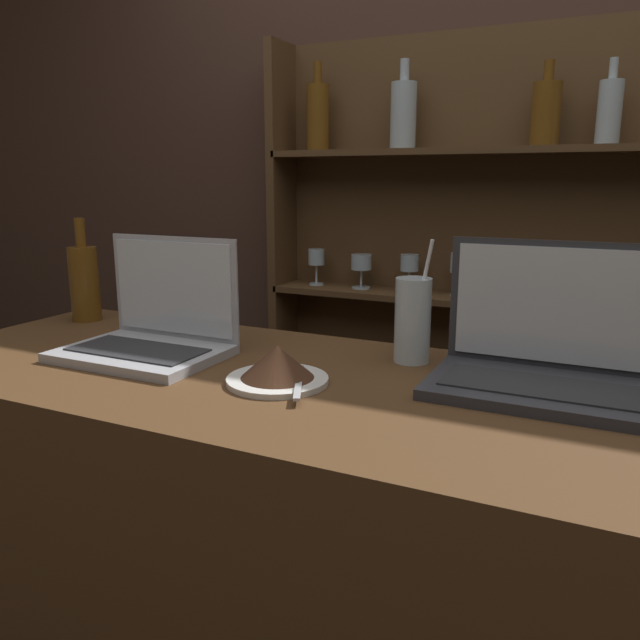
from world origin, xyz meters
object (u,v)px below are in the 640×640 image
laptop_near (153,329)px  cake_plate (277,366)px  wine_bottle_amber (84,282)px  water_glass (413,320)px  laptop_far (543,357)px

laptop_near → cake_plate: 0.32m
cake_plate → wine_bottle_amber: 0.69m
wine_bottle_amber → cake_plate: bearing=-18.5°
laptop_near → water_glass: (0.48, 0.17, 0.03)m
water_glass → wine_bottle_amber: 0.82m
cake_plate → laptop_near: bearing=169.8°
laptop_far → cake_plate: (-0.40, -0.16, -0.02)m
laptop_near → laptop_far: laptop_far is taller
laptop_near → wine_bottle_amber: wine_bottle_amber is taller
water_glass → wine_bottle_amber: wine_bottle_amber is taller
laptop_far → laptop_near: bearing=-171.3°
laptop_far → water_glass: laptop_far is taller
laptop_far → wine_bottle_amber: wine_bottle_amber is taller
laptop_near → laptop_far: (0.71, 0.11, 0.00)m
laptop_far → water_glass: (-0.24, 0.06, 0.03)m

